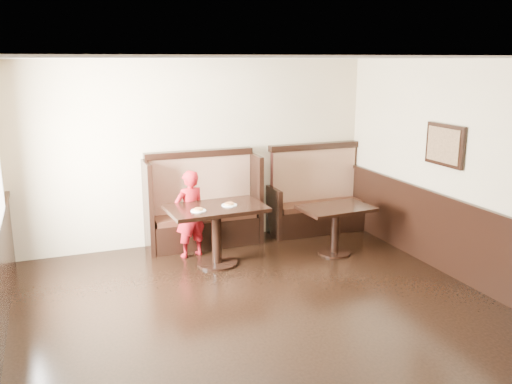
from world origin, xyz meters
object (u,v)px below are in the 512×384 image
booth_main (203,211)px  booth_neighbor (316,202)px  table_neighbor (336,219)px  table_main (216,220)px  child (190,214)px

booth_main → booth_neighbor: bearing=-0.1°
table_neighbor → table_main: bearing=169.6°
table_main → booth_main: bearing=83.4°
booth_main → child: (-0.32, -0.46, 0.11)m
booth_main → table_neighbor: bearing=-33.4°
table_main → child: child is taller
booth_neighbor → child: (-2.27, -0.45, 0.16)m
child → booth_main: bearing=-139.0°
booth_main → booth_neighbor: size_ratio=1.06×
booth_main → table_main: (-0.06, -0.90, 0.12)m
table_main → table_neighbor: 1.76m
child → table_neighbor: bearing=147.6°
table_main → child: size_ratio=1.06×
booth_neighbor → table_main: booth_neighbor is taller
table_main → child: bearing=116.9°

